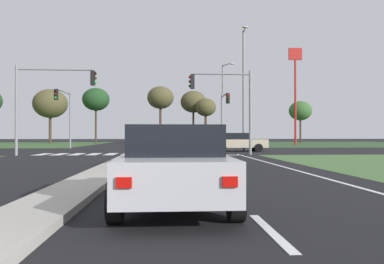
% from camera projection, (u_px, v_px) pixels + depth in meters
% --- Properties ---
extents(ground_plane, '(200.00, 200.00, 0.00)m').
position_uv_depth(ground_plane, '(143.00, 151.00, 30.96)').
color(ground_plane, black).
extents(grass_verge_far_right, '(35.00, 35.00, 0.01)m').
position_uv_depth(grass_verge_far_right, '(321.00, 144.00, 57.05)').
color(grass_verge_far_right, '#2D4C28').
rests_on(grass_verge_far_right, ground).
extents(median_island_near, '(1.20, 22.00, 0.14)m').
position_uv_depth(median_island_near, '(102.00, 174.00, 12.00)').
color(median_island_near, '#ADA89E').
rests_on(median_island_near, ground).
extents(median_island_far, '(1.20, 36.00, 0.14)m').
position_uv_depth(median_island_far, '(154.00, 143.00, 55.91)').
color(median_island_far, gray).
rests_on(median_island_far, ground).
extents(lane_dash_near, '(0.14, 2.00, 0.01)m').
position_uv_depth(lane_dash_near, '(271.00, 231.00, 5.04)').
color(lane_dash_near, silver).
rests_on(lane_dash_near, ground).
extents(lane_dash_second, '(0.14, 2.00, 0.01)m').
position_uv_depth(lane_dash_second, '(215.00, 179.00, 11.03)').
color(lane_dash_second, silver).
rests_on(lane_dash_second, ground).
extents(lane_dash_third, '(0.14, 2.00, 0.01)m').
position_uv_depth(lane_dash_third, '(198.00, 164.00, 17.01)').
color(lane_dash_third, silver).
rests_on(lane_dash_third, ground).
extents(lane_dash_fourth, '(0.14, 2.00, 0.01)m').
position_uv_depth(lane_dash_fourth, '(190.00, 156.00, 23.00)').
color(lane_dash_fourth, silver).
rests_on(lane_dash_fourth, ground).
extents(lane_dash_fifth, '(0.14, 2.00, 0.01)m').
position_uv_depth(lane_dash_fifth, '(186.00, 152.00, 28.99)').
color(lane_dash_fifth, silver).
rests_on(lane_dash_fifth, ground).
extents(edge_line_right, '(0.14, 24.00, 0.01)m').
position_uv_depth(edge_line_right, '(299.00, 171.00, 13.44)').
color(edge_line_right, silver).
rests_on(edge_line_right, ground).
extents(stop_bar_near, '(6.40, 0.50, 0.01)m').
position_uv_depth(stop_bar_near, '(194.00, 155.00, 24.22)').
color(stop_bar_near, silver).
rests_on(stop_bar_near, ground).
extents(crosswalk_bar_near, '(0.70, 2.80, 0.01)m').
position_uv_depth(crosswalk_bar_near, '(43.00, 154.00, 25.36)').
color(crosswalk_bar_near, silver).
rests_on(crosswalk_bar_near, ground).
extents(crosswalk_bar_second, '(0.70, 2.80, 0.01)m').
position_uv_depth(crosswalk_bar_second, '(60.00, 154.00, 25.43)').
color(crosswalk_bar_second, silver).
rests_on(crosswalk_bar_second, ground).
extents(crosswalk_bar_third, '(0.70, 2.80, 0.01)m').
position_uv_depth(crosswalk_bar_third, '(77.00, 154.00, 25.51)').
color(crosswalk_bar_third, silver).
rests_on(crosswalk_bar_third, ground).
extents(crosswalk_bar_fourth, '(0.70, 2.80, 0.01)m').
position_uv_depth(crosswalk_bar_fourth, '(94.00, 154.00, 25.58)').
color(crosswalk_bar_fourth, silver).
rests_on(crosswalk_bar_fourth, ground).
extents(crosswalk_bar_fifth, '(0.70, 2.80, 0.01)m').
position_uv_depth(crosswalk_bar_fifth, '(111.00, 154.00, 25.66)').
color(crosswalk_bar_fifth, silver).
rests_on(crosswalk_bar_fifth, ground).
extents(crosswalk_bar_sixth, '(0.70, 2.80, 0.01)m').
position_uv_depth(crosswalk_bar_sixth, '(128.00, 154.00, 25.73)').
color(crosswalk_bar_sixth, silver).
rests_on(crosswalk_bar_sixth, ground).
extents(crosswalk_bar_seventh, '(0.70, 2.80, 0.01)m').
position_uv_depth(crosswalk_bar_seventh, '(145.00, 154.00, 25.80)').
color(crosswalk_bar_seventh, silver).
rests_on(crosswalk_bar_seventh, ground).
extents(crosswalk_bar_eighth, '(0.70, 2.80, 0.01)m').
position_uv_depth(crosswalk_bar_eighth, '(161.00, 154.00, 25.88)').
color(crosswalk_bar_eighth, silver).
rests_on(crosswalk_bar_eighth, ground).
extents(car_black_near, '(2.03, 4.40, 1.58)m').
position_uv_depth(car_black_near, '(176.00, 148.00, 14.76)').
color(car_black_near, black).
rests_on(car_black_near, ground).
extents(car_white_second, '(1.96, 4.44, 1.47)m').
position_uv_depth(car_white_second, '(141.00, 139.00, 61.37)').
color(car_white_second, silver).
rests_on(car_white_second, ground).
extents(car_teal_third, '(2.07, 4.48, 1.59)m').
position_uv_depth(car_teal_third, '(138.00, 139.00, 55.65)').
color(car_teal_third, '#19565B').
rests_on(car_teal_third, ground).
extents(car_silver_fourth, '(2.01, 4.27, 1.47)m').
position_uv_depth(car_silver_fourth, '(175.00, 165.00, 6.88)').
color(car_silver_fourth, '#B7B7BC').
rests_on(car_silver_fourth, ground).
extents(car_beige_fifth, '(4.55, 2.09, 1.49)m').
position_uv_depth(car_beige_fifth, '(238.00, 142.00, 30.14)').
color(car_beige_fifth, '#BCAD8E').
rests_on(car_beige_fifth, ground).
extents(traffic_signal_far_right, '(0.32, 4.20, 5.47)m').
position_uv_depth(traffic_signal_far_right, '(224.00, 110.00, 36.56)').
color(traffic_signal_far_right, gray).
rests_on(traffic_signal_far_right, ground).
extents(traffic_signal_near_left, '(5.17, 0.32, 5.80)m').
position_uv_depth(traffic_signal_near_left, '(46.00, 93.00, 24.04)').
color(traffic_signal_near_left, gray).
rests_on(traffic_signal_near_left, ground).
extents(traffic_signal_near_right, '(4.23, 0.32, 5.63)m').
position_uv_depth(traffic_signal_near_right, '(228.00, 97.00, 24.80)').
color(traffic_signal_near_right, gray).
rests_on(traffic_signal_near_right, ground).
extents(traffic_signal_far_left, '(0.32, 5.08, 5.62)m').
position_uv_depth(traffic_signal_far_left, '(65.00, 108.00, 35.25)').
color(traffic_signal_far_left, gray).
rests_on(traffic_signal_far_left, ground).
extents(street_lamp_second, '(0.60, 2.03, 10.08)m').
position_uv_depth(street_lamp_second, '(244.00, 84.00, 31.15)').
color(street_lamp_second, gray).
rests_on(street_lamp_second, ground).
extents(street_lamp_third, '(1.16, 2.10, 9.47)m').
position_uv_depth(street_lamp_third, '(224.00, 101.00, 43.07)').
color(street_lamp_third, gray).
rests_on(street_lamp_third, ground).
extents(pedestrian_at_median, '(0.34, 0.34, 1.77)m').
position_uv_depth(pedestrian_at_median, '(146.00, 136.00, 39.10)').
color(pedestrian_at_median, maroon).
rests_on(pedestrian_at_median, median_island_far).
extents(fastfood_pole_sign, '(1.80, 0.40, 13.15)m').
position_uv_depth(fastfood_pole_sign, '(295.00, 75.00, 50.64)').
color(fastfood_pole_sign, red).
rests_on(fastfood_pole_sign, ground).
extents(treeline_second, '(5.42, 5.42, 8.67)m').
position_uv_depth(treeline_second, '(50.00, 104.00, 59.76)').
color(treeline_second, '#423323').
rests_on(treeline_second, ground).
extents(treeline_third, '(4.18, 4.18, 8.67)m').
position_uv_depth(treeline_third, '(96.00, 100.00, 58.06)').
color(treeline_third, '#423323').
rests_on(treeline_third, ground).
extents(treeline_fourth, '(4.16, 4.16, 8.99)m').
position_uv_depth(treeline_fourth, '(160.00, 98.00, 58.63)').
color(treeline_fourth, '#423323').
rests_on(treeline_fourth, ground).
extents(treeline_fifth, '(3.25, 3.25, 7.02)m').
position_uv_depth(treeline_fifth, '(206.00, 108.00, 57.84)').
color(treeline_fifth, '#423323').
rests_on(treeline_fifth, ground).
extents(treeline_sixth, '(4.10, 4.10, 8.39)m').
position_uv_depth(treeline_sixth, '(193.00, 102.00, 59.49)').
color(treeline_sixth, '#423323').
rests_on(treeline_sixth, ground).
extents(treeline_seventh, '(3.84, 3.84, 7.09)m').
position_uv_depth(treeline_seventh, '(300.00, 111.00, 63.22)').
color(treeline_seventh, '#423323').
rests_on(treeline_seventh, ground).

